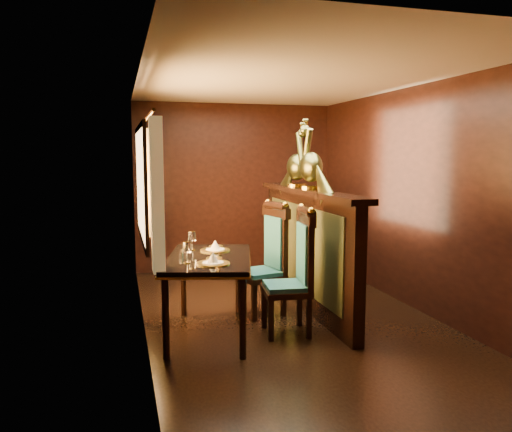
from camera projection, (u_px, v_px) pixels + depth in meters
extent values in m
plane|color=black|center=(288.00, 318.00, 5.35)|extent=(5.00, 5.00, 0.00)
cube|color=black|center=(235.00, 187.00, 7.59)|extent=(3.00, 0.04, 2.50)
cube|color=black|center=(435.00, 242.00, 2.81)|extent=(3.00, 0.04, 2.50)
cube|color=black|center=(142.00, 206.00, 4.80)|extent=(0.04, 5.00, 2.50)
cube|color=black|center=(415.00, 199.00, 5.59)|extent=(0.04, 5.00, 2.50)
cube|color=beige|center=(290.00, 79.00, 5.04)|extent=(3.00, 5.00, 0.04)
cube|color=#FFC672|center=(140.00, 183.00, 5.06)|extent=(0.01, 1.70, 1.05)
cube|color=yellow|center=(157.00, 196.00, 4.17)|extent=(0.10, 0.22, 1.30)
cube|color=yellow|center=(145.00, 183.00, 6.02)|extent=(0.10, 0.22, 1.30)
cylinder|color=gold|center=(146.00, 119.00, 5.01)|extent=(0.03, 2.20, 0.03)
cube|color=black|center=(307.00, 252.00, 5.64)|extent=(0.12, 2.60, 1.30)
cube|color=#3B3B1B|center=(301.00, 247.00, 5.62)|extent=(0.02, 2.20, 0.95)
cube|color=black|center=(308.00, 192.00, 5.56)|extent=(0.26, 2.70, 0.06)
cube|color=black|center=(209.00, 259.00, 4.76)|extent=(1.07, 1.44, 0.04)
cube|color=gold|center=(209.00, 262.00, 4.77)|extent=(1.10, 1.47, 0.02)
cylinder|color=black|center=(166.00, 319.00, 4.23)|extent=(0.06, 0.06, 0.71)
cylinder|color=black|center=(243.00, 318.00, 4.24)|extent=(0.06, 0.06, 0.71)
cylinder|color=black|center=(183.00, 283.00, 5.39)|extent=(0.06, 0.06, 0.71)
cylinder|color=black|center=(244.00, 283.00, 5.40)|extent=(0.06, 0.06, 0.71)
cylinder|color=gold|center=(213.00, 263.00, 4.44)|extent=(0.30, 0.30, 0.01)
cone|color=white|center=(213.00, 257.00, 4.43)|extent=(0.11, 0.11, 0.10)
cylinder|color=gold|center=(215.00, 250.00, 5.05)|extent=(0.30, 0.30, 0.01)
cone|color=white|center=(215.00, 245.00, 5.04)|extent=(0.11, 0.11, 0.10)
cylinder|color=silver|center=(181.00, 254.00, 4.71)|extent=(0.03, 0.03, 0.06)
cylinder|color=silver|center=(182.00, 253.00, 4.80)|extent=(0.03, 0.03, 0.06)
cube|color=black|center=(286.00, 291.00, 4.85)|extent=(0.49, 0.49, 0.06)
cube|color=#15585F|center=(286.00, 286.00, 4.84)|extent=(0.44, 0.44, 0.05)
cube|color=#15585F|center=(306.00, 253.00, 4.84)|extent=(0.07, 0.35, 0.57)
cube|color=black|center=(271.00, 320.00, 4.67)|extent=(0.05, 0.05, 0.40)
cube|color=black|center=(309.00, 318.00, 4.73)|extent=(0.05, 0.05, 0.40)
cube|color=black|center=(264.00, 309.00, 5.03)|extent=(0.05, 0.05, 0.40)
cube|color=black|center=(299.00, 307.00, 5.09)|extent=(0.05, 0.05, 0.40)
sphere|color=gold|center=(311.00, 211.00, 4.60)|extent=(0.07, 0.07, 0.07)
sphere|color=gold|center=(301.00, 207.00, 4.96)|extent=(0.07, 0.07, 0.07)
cube|color=black|center=(261.00, 276.00, 5.44)|extent=(0.53, 0.53, 0.06)
cube|color=#15585F|center=(261.00, 272.00, 5.43)|extent=(0.48, 0.48, 0.05)
cube|color=#15585F|center=(276.00, 242.00, 5.48)|extent=(0.11, 0.34, 0.56)
cube|color=black|center=(254.00, 303.00, 5.22)|extent=(0.05, 0.05, 0.39)
cube|color=black|center=(284.00, 298.00, 5.39)|extent=(0.05, 0.05, 0.39)
cube|color=black|center=(238.00, 295.00, 5.53)|extent=(0.05, 0.05, 0.39)
cube|color=black|center=(267.00, 290.00, 5.71)|extent=(0.05, 0.05, 0.39)
sphere|color=gold|center=(285.00, 205.00, 5.27)|extent=(0.07, 0.07, 0.07)
sphere|color=gold|center=(268.00, 202.00, 5.59)|extent=(0.07, 0.07, 0.07)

